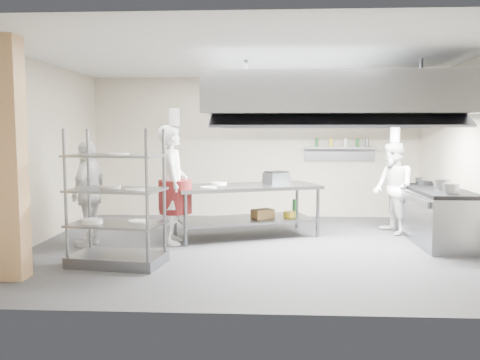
# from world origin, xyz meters

# --- Properties ---
(floor) EXTENTS (7.00, 7.00, 0.00)m
(floor) POSITION_xyz_m (0.00, 0.00, 0.00)
(floor) COLOR #363638
(floor) RESTS_ON ground
(ceiling) EXTENTS (7.00, 7.00, 0.00)m
(ceiling) POSITION_xyz_m (0.00, 0.00, 3.00)
(ceiling) COLOR silver
(ceiling) RESTS_ON wall_back
(wall_back) EXTENTS (7.00, 0.00, 7.00)m
(wall_back) POSITION_xyz_m (0.00, 3.00, 1.50)
(wall_back) COLOR #ACA089
(wall_back) RESTS_ON ground
(wall_left) EXTENTS (0.00, 6.00, 6.00)m
(wall_left) POSITION_xyz_m (-3.50, 0.00, 1.50)
(wall_left) COLOR #ACA089
(wall_left) RESTS_ON ground
(wall_right) EXTENTS (0.00, 6.00, 6.00)m
(wall_right) POSITION_xyz_m (3.50, 0.00, 1.50)
(wall_right) COLOR #ACA089
(wall_right) RESTS_ON ground
(column) EXTENTS (0.30, 0.30, 3.00)m
(column) POSITION_xyz_m (-2.90, -1.90, 1.50)
(column) COLOR tan
(column) RESTS_ON floor
(exhaust_hood) EXTENTS (4.00, 2.50, 0.60)m
(exhaust_hood) POSITION_xyz_m (1.30, 0.40, 2.40)
(exhaust_hood) COLOR gray
(exhaust_hood) RESTS_ON ceiling
(hood_strip_a) EXTENTS (1.60, 0.12, 0.04)m
(hood_strip_a) POSITION_xyz_m (0.40, 0.40, 2.08)
(hood_strip_a) COLOR white
(hood_strip_a) RESTS_ON exhaust_hood
(hood_strip_b) EXTENTS (1.60, 0.12, 0.04)m
(hood_strip_b) POSITION_xyz_m (2.20, 0.40, 2.08)
(hood_strip_b) COLOR white
(hood_strip_b) RESTS_ON exhaust_hood
(wall_shelf) EXTENTS (1.50, 0.28, 0.04)m
(wall_shelf) POSITION_xyz_m (1.80, 2.84, 1.50)
(wall_shelf) COLOR gray
(wall_shelf) RESTS_ON wall_back
(island) EXTENTS (2.71, 1.86, 0.91)m
(island) POSITION_xyz_m (-0.11, 0.83, 0.46)
(island) COLOR gray
(island) RESTS_ON floor
(island_worktop) EXTENTS (2.71, 1.86, 0.06)m
(island_worktop) POSITION_xyz_m (-0.11, 0.83, 0.88)
(island_worktop) COLOR gray
(island_worktop) RESTS_ON island
(island_undershelf) EXTENTS (2.49, 1.70, 0.04)m
(island_undershelf) POSITION_xyz_m (-0.11, 0.83, 0.30)
(island_undershelf) COLOR slate
(island_undershelf) RESTS_ON island
(pass_rack) EXTENTS (1.35, 0.91, 1.88)m
(pass_rack) POSITION_xyz_m (-1.81, -1.18, 0.94)
(pass_rack) COLOR slate
(pass_rack) RESTS_ON floor
(cooking_range) EXTENTS (0.80, 2.00, 0.84)m
(cooking_range) POSITION_xyz_m (3.08, 0.50, 0.42)
(cooking_range) COLOR slate
(cooking_range) RESTS_ON floor
(range_top) EXTENTS (0.78, 1.96, 0.06)m
(range_top) POSITION_xyz_m (3.08, 0.50, 0.87)
(range_top) COLOR black
(range_top) RESTS_ON cooking_range
(chef_head) EXTENTS (0.56, 0.77, 1.94)m
(chef_head) POSITION_xyz_m (-1.29, 0.21, 0.97)
(chef_head) COLOR white
(chef_head) RESTS_ON floor
(chef_line) EXTENTS (0.79, 0.93, 1.66)m
(chef_line) POSITION_xyz_m (2.51, 1.20, 0.83)
(chef_line) COLOR white
(chef_line) RESTS_ON floor
(chef_plating) EXTENTS (0.54, 1.04, 1.70)m
(chef_plating) POSITION_xyz_m (-2.60, -0.03, 0.85)
(chef_plating) COLOR silver
(chef_plating) RESTS_ON floor
(griddle) EXTENTS (0.51, 0.49, 0.20)m
(griddle) POSITION_xyz_m (0.42, 1.12, 1.01)
(griddle) COLOR slate
(griddle) RESTS_ON island_worktop
(wicker_basket) EXTENTS (0.43, 0.40, 0.16)m
(wicker_basket) POSITION_xyz_m (0.18, 0.88, 0.40)
(wicker_basket) COLOR #9A6C3D
(wicker_basket) RESTS_ON island_undershelf
(stockpot) EXTENTS (0.25, 0.25, 0.17)m
(stockpot) POSITION_xyz_m (3.08, 0.33, 0.99)
(stockpot) COLOR slate
(stockpot) RESTS_ON range_top
(plate_stack) EXTENTS (0.28, 0.28, 0.05)m
(plate_stack) POSITION_xyz_m (-1.81, -1.18, 0.60)
(plate_stack) COLOR white
(plate_stack) RESTS_ON pass_rack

